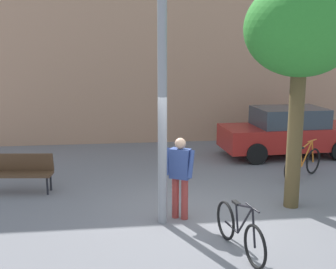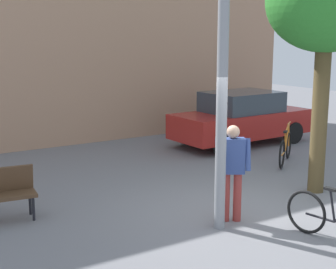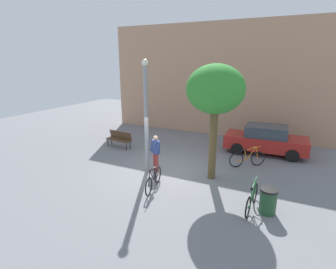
{
  "view_description": "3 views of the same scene",
  "coord_description": "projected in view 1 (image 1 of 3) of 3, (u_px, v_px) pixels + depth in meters",
  "views": [
    {
      "loc": [
        -1.66,
        -8.32,
        3.44
      ],
      "look_at": [
        -0.48,
        1.11,
        1.51
      ],
      "focal_mm": 46.76,
      "sensor_mm": 36.0,
      "label": 1
    },
    {
      "loc": [
        -5.58,
        -6.3,
        3.12
      ],
      "look_at": [
        -0.83,
        1.3,
        1.34
      ],
      "focal_mm": 52.86,
      "sensor_mm": 36.0,
      "label": 2
    },
    {
      "loc": [
        5.03,
        -9.86,
        4.85
      ],
      "look_at": [
        -0.52,
        1.52,
        1.32
      ],
      "focal_mm": 28.19,
      "sensor_mm": 36.0,
      "label": 3
    }
  ],
  "objects": [
    {
      "name": "ground_plane",
      "position": [
        198.0,
        217.0,
        8.98
      ],
      "size": [
        36.0,
        36.0,
        0.0
      ],
      "primitive_type": "plane",
      "color": "slate"
    },
    {
      "name": "building_facade",
      "position": [
        157.0,
        41.0,
        16.19
      ],
      "size": [
        14.78,
        2.0,
        7.27
      ],
      "primitive_type": "cube",
      "color": "tan",
      "rests_on": "ground_plane"
    },
    {
      "name": "lamppost",
      "position": [
        162.0,
        89.0,
        8.19
      ],
      "size": [
        0.28,
        0.28,
        4.93
      ],
      "color": "gray",
      "rests_on": "ground_plane"
    },
    {
      "name": "person_by_lamppost",
      "position": [
        180.0,
        173.0,
        8.71
      ],
      "size": [
        0.62,
        0.5,
        1.67
      ],
      "color": "#9E3833",
      "rests_on": "ground_plane"
    },
    {
      "name": "park_bench",
      "position": [
        19.0,
        170.0,
        10.43
      ],
      "size": [
        1.64,
        0.65,
        0.92
      ],
      "color": "#513823",
      "rests_on": "ground_plane"
    },
    {
      "name": "plaza_tree",
      "position": [
        301.0,
        31.0,
        8.82
      ],
      "size": [
        2.32,
        2.32,
        4.78
      ],
      "color": "brown",
      "rests_on": "ground_plane"
    },
    {
      "name": "bicycle_black",
      "position": [
        240.0,
        231.0,
        7.35
      ],
      "size": [
        0.36,
        1.79,
        0.97
      ],
      "color": "black",
      "rests_on": "ground_plane"
    },
    {
      "name": "bicycle_orange",
      "position": [
        303.0,
        164.0,
        11.57
      ],
      "size": [
        1.48,
        1.12,
        0.97
      ],
      "color": "black",
      "rests_on": "ground_plane"
    },
    {
      "name": "parked_car_red",
      "position": [
        288.0,
        132.0,
        13.82
      ],
      "size": [
        4.27,
        1.97,
        1.55
      ],
      "color": "#AD231E",
      "rests_on": "ground_plane"
    }
  ]
}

